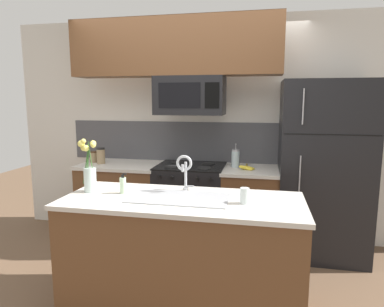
{
  "coord_description": "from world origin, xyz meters",
  "views": [
    {
      "loc": [
        0.78,
        -2.81,
        1.66
      ],
      "look_at": [
        0.14,
        0.27,
        1.16
      ],
      "focal_mm": 32.0,
      "sensor_mm": 36.0,
      "label": 1
    }
  ],
  "objects_px": {
    "microwave": "(190,96)",
    "flower_vase": "(89,173)",
    "french_press": "(235,158)",
    "dish_soap_bottle": "(123,185)",
    "storage_jar_medium": "(101,156)",
    "sink_faucet": "(185,168)",
    "drinking_glass": "(245,196)",
    "refrigerator": "(323,170)",
    "storage_jar_tall": "(94,157)",
    "stove_range": "(191,205)",
    "banana_bunch": "(247,168)"
  },
  "relations": [
    {
      "from": "sink_faucet",
      "to": "flower_vase",
      "type": "height_order",
      "value": "flower_vase"
    },
    {
      "from": "stove_range",
      "to": "storage_jar_tall",
      "type": "distance_m",
      "value": 1.3
    },
    {
      "from": "sink_faucet",
      "to": "storage_jar_medium",
      "type": "bearing_deg",
      "value": 140.77
    },
    {
      "from": "microwave",
      "to": "banana_bunch",
      "type": "height_order",
      "value": "microwave"
    },
    {
      "from": "microwave",
      "to": "french_press",
      "type": "height_order",
      "value": "microwave"
    },
    {
      "from": "french_press",
      "to": "dish_soap_bottle",
      "type": "distance_m",
      "value": 1.5
    },
    {
      "from": "storage_jar_medium",
      "to": "banana_bunch",
      "type": "distance_m",
      "value": 1.7
    },
    {
      "from": "storage_jar_tall",
      "to": "french_press",
      "type": "xyz_separation_m",
      "value": [
        1.69,
        0.03,
        0.03
      ]
    },
    {
      "from": "refrigerator",
      "to": "storage_jar_medium",
      "type": "xyz_separation_m",
      "value": [
        -2.49,
        -0.06,
        0.08
      ]
    },
    {
      "from": "refrigerator",
      "to": "french_press",
      "type": "distance_m",
      "value": 0.92
    },
    {
      "from": "microwave",
      "to": "flower_vase",
      "type": "distance_m",
      "value": 1.47
    },
    {
      "from": "stove_range",
      "to": "sink_faucet",
      "type": "relative_size",
      "value": 3.04
    },
    {
      "from": "microwave",
      "to": "drinking_glass",
      "type": "relative_size",
      "value": 6.39
    },
    {
      "from": "stove_range",
      "to": "banana_bunch",
      "type": "height_order",
      "value": "banana_bunch"
    },
    {
      "from": "sink_faucet",
      "to": "french_press",
      "type": "bearing_deg",
      "value": 73.6
    },
    {
      "from": "storage_jar_medium",
      "to": "dish_soap_bottle",
      "type": "distance_m",
      "value": 1.4
    },
    {
      "from": "refrigerator",
      "to": "dish_soap_bottle",
      "type": "xyz_separation_m",
      "value": [
        -1.72,
        -1.23,
        0.05
      ]
    },
    {
      "from": "microwave",
      "to": "sink_faucet",
      "type": "xyz_separation_m",
      "value": [
        0.17,
        -1.03,
        -0.59
      ]
    },
    {
      "from": "microwave",
      "to": "stove_range",
      "type": "bearing_deg",
      "value": 90.16
    },
    {
      "from": "microwave",
      "to": "sink_faucet",
      "type": "relative_size",
      "value": 2.43
    },
    {
      "from": "dish_soap_bottle",
      "to": "drinking_glass",
      "type": "height_order",
      "value": "dish_soap_bottle"
    },
    {
      "from": "microwave",
      "to": "flower_vase",
      "type": "bearing_deg",
      "value": -116.31
    },
    {
      "from": "flower_vase",
      "to": "dish_soap_bottle",
      "type": "bearing_deg",
      "value": 1.36
    },
    {
      "from": "stove_range",
      "to": "drinking_glass",
      "type": "relative_size",
      "value": 7.98
    },
    {
      "from": "refrigerator",
      "to": "banana_bunch",
      "type": "distance_m",
      "value": 0.79
    },
    {
      "from": "drinking_glass",
      "to": "sink_faucet",
      "type": "bearing_deg",
      "value": 154.96
    },
    {
      "from": "refrigerator",
      "to": "dish_soap_bottle",
      "type": "height_order",
      "value": "refrigerator"
    },
    {
      "from": "stove_range",
      "to": "microwave",
      "type": "height_order",
      "value": "microwave"
    },
    {
      "from": "storage_jar_medium",
      "to": "dish_soap_bottle",
      "type": "height_order",
      "value": "storage_jar_medium"
    },
    {
      "from": "stove_range",
      "to": "refrigerator",
      "type": "distance_m",
      "value": 1.49
    },
    {
      "from": "banana_bunch",
      "to": "drinking_glass",
      "type": "distance_m",
      "value": 1.23
    },
    {
      "from": "storage_jar_medium",
      "to": "french_press",
      "type": "distance_m",
      "value": 1.57
    },
    {
      "from": "drinking_glass",
      "to": "flower_vase",
      "type": "distance_m",
      "value": 1.26
    },
    {
      "from": "storage_jar_medium",
      "to": "banana_bunch",
      "type": "xyz_separation_m",
      "value": [
        1.7,
        -0.02,
        -0.07
      ]
    },
    {
      "from": "stove_range",
      "to": "french_press",
      "type": "distance_m",
      "value": 0.74
    },
    {
      "from": "stove_range",
      "to": "storage_jar_medium",
      "type": "relative_size",
      "value": 5.0
    },
    {
      "from": "stove_range",
      "to": "storage_jar_medium",
      "type": "distance_m",
      "value": 1.2
    },
    {
      "from": "storage_jar_tall",
      "to": "dish_soap_bottle",
      "type": "xyz_separation_m",
      "value": [
        0.89,
        -1.23,
        0.0
      ]
    },
    {
      "from": "storage_jar_medium",
      "to": "flower_vase",
      "type": "xyz_separation_m",
      "value": [
        0.49,
        -1.18,
        0.06
      ]
    },
    {
      "from": "microwave",
      "to": "sink_faucet",
      "type": "bearing_deg",
      "value": -80.63
    },
    {
      "from": "refrigerator",
      "to": "dish_soap_bottle",
      "type": "bearing_deg",
      "value": -144.51
    },
    {
      "from": "banana_bunch",
      "to": "flower_vase",
      "type": "distance_m",
      "value": 1.68
    },
    {
      "from": "stove_range",
      "to": "storage_jar_medium",
      "type": "xyz_separation_m",
      "value": [
        -1.07,
        -0.04,
        0.54
      ]
    },
    {
      "from": "microwave",
      "to": "sink_faucet",
      "type": "height_order",
      "value": "microwave"
    },
    {
      "from": "french_press",
      "to": "drinking_glass",
      "type": "distance_m",
      "value": 1.36
    },
    {
      "from": "stove_range",
      "to": "refrigerator",
      "type": "height_order",
      "value": "refrigerator"
    },
    {
      "from": "storage_jar_tall",
      "to": "storage_jar_medium",
      "type": "xyz_separation_m",
      "value": [
        0.12,
        -0.06,
        0.03
      ]
    },
    {
      "from": "drinking_glass",
      "to": "stove_range",
      "type": "bearing_deg",
      "value": 117.49
    },
    {
      "from": "flower_vase",
      "to": "french_press",
      "type": "bearing_deg",
      "value": 49.52
    },
    {
      "from": "sink_faucet",
      "to": "drinking_glass",
      "type": "bearing_deg",
      "value": -25.04
    }
  ]
}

